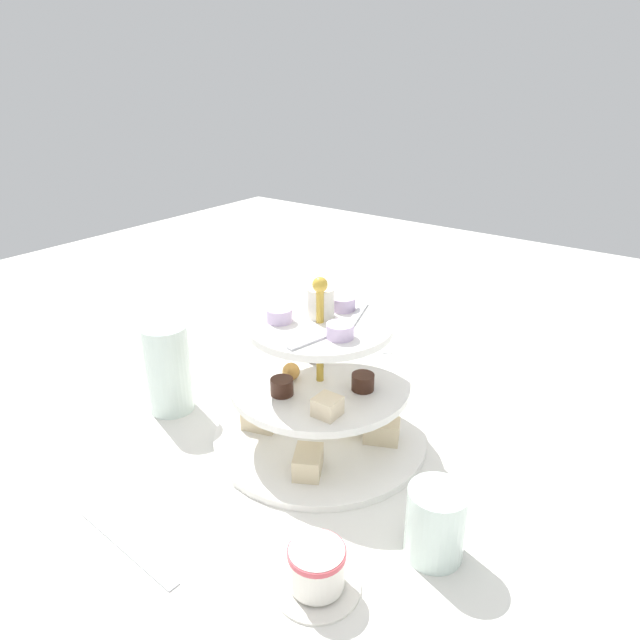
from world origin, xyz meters
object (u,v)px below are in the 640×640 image
(water_glass_short_left, at_px, (436,523))
(teacup_with_saucer, at_px, (317,570))
(water_glass_tall_right, at_px, (168,368))
(tiered_serving_stand, at_px, (320,395))
(butter_knife_right, at_px, (127,546))
(butter_knife_left, at_px, (346,347))

(water_glass_short_left, xyz_separation_m, teacup_with_saucer, (-0.11, 0.07, -0.02))
(water_glass_tall_right, distance_m, teacup_with_saucer, 0.41)
(tiered_serving_stand, distance_m, butter_knife_right, 0.30)
(water_glass_tall_right, bearing_deg, butter_knife_right, -140.32)
(water_glass_tall_right, height_order, teacup_with_saucer, water_glass_tall_right)
(tiered_serving_stand, relative_size, teacup_with_saucer, 3.32)
(tiered_serving_stand, bearing_deg, butter_knife_left, 26.64)
(water_glass_tall_right, xyz_separation_m, butter_knife_right, (-0.22, -0.18, -0.07))
(teacup_with_saucer, height_order, butter_knife_left, teacup_with_saucer)
(butter_knife_right, bearing_deg, teacup_with_saucer, 25.82)
(butter_knife_right, bearing_deg, butter_knife_left, 101.99)
(water_glass_short_left, height_order, butter_knife_right, water_glass_short_left)
(water_glass_short_left, distance_m, butter_knife_left, 0.50)
(water_glass_tall_right, bearing_deg, water_glass_short_left, -93.22)
(tiered_serving_stand, relative_size, water_glass_tall_right, 2.15)
(teacup_with_saucer, distance_m, butter_knife_right, 0.22)
(butter_knife_left, bearing_deg, water_glass_short_left, 111.44)
(water_glass_tall_right, bearing_deg, teacup_with_saucer, -109.73)
(butter_knife_right, bearing_deg, tiered_serving_stand, 83.65)
(butter_knife_left, bearing_deg, water_glass_tall_right, 49.77)
(water_glass_tall_right, relative_size, butter_knife_right, 0.82)
(tiered_serving_stand, relative_size, water_glass_short_left, 3.54)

